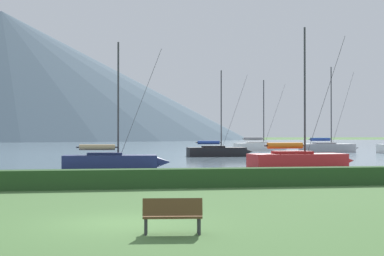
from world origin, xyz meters
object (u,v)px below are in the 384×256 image
(sailboat_slip_6, at_px, (328,147))
(sailboat_slip_10, at_px, (112,161))
(sailboat_slip_0, at_px, (217,151))
(sailboat_slip_3, at_px, (260,146))
(sailboat_slip_1, at_px, (299,160))
(park_bench_near_path, at_px, (172,214))

(sailboat_slip_6, xyz_separation_m, sailboat_slip_10, (-32.58, -37.01, -0.11))
(sailboat_slip_0, bearing_deg, sailboat_slip_3, 60.34)
(sailboat_slip_3, bearing_deg, sailboat_slip_10, -126.04)
(sailboat_slip_1, bearing_deg, sailboat_slip_6, 58.76)
(park_bench_near_path, bearing_deg, sailboat_slip_10, 98.11)
(sailboat_slip_1, distance_m, sailboat_slip_10, 14.03)
(sailboat_slip_1, relative_size, sailboat_slip_3, 0.96)
(sailboat_slip_1, xyz_separation_m, sailboat_slip_3, (10.76, 46.45, 0.06))
(sailboat_slip_0, height_order, park_bench_near_path, sailboat_slip_0)
(sailboat_slip_3, height_order, park_bench_near_path, sailboat_slip_3)
(sailboat_slip_0, bearing_deg, sailboat_slip_10, -119.98)
(sailboat_slip_1, height_order, sailboat_slip_10, sailboat_slip_1)
(sailboat_slip_1, xyz_separation_m, sailboat_slip_10, (-13.96, 1.44, -0.05))
(sailboat_slip_1, height_order, sailboat_slip_3, sailboat_slip_3)
(sailboat_slip_6, xyz_separation_m, park_bench_near_path, (-31.90, -65.20, -0.24))
(sailboat_slip_6, relative_size, sailboat_slip_10, 1.33)
(park_bench_near_path, bearing_deg, sailboat_slip_6, 70.65)
(sailboat_slip_1, bearing_deg, sailboat_slip_10, 168.71)
(sailboat_slip_0, relative_size, sailboat_slip_6, 0.81)
(sailboat_slip_0, bearing_deg, sailboat_slip_6, 33.20)
(sailboat_slip_1, relative_size, park_bench_near_path, 6.77)
(sailboat_slip_10, bearing_deg, sailboat_slip_3, 64.61)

